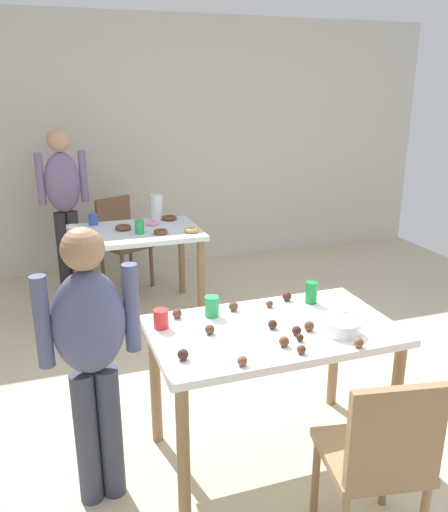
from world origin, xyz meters
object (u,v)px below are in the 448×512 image
at_px(dining_table_far, 135,243).
at_px(soda_can, 311,292).
at_px(mixing_bowl, 342,327).
at_px(pitcher_far, 157,207).
at_px(chair_far_table, 121,237).
at_px(chair_near_table, 380,455).
at_px(dining_table_near, 272,346).
at_px(person_girl_near, 91,349).
at_px(person_adult_far, 64,196).

height_order(dining_table_far, soda_can, soda_can).
distance_m(mixing_bowl, pitcher_far, 2.59).
bearing_deg(mixing_bowl, chair_far_table, 102.51).
height_order(chair_near_table, pitcher_far, pitcher_far).
height_order(soda_can, pitcher_far, pitcher_far).
bearing_deg(dining_table_near, soda_can, 33.67).
xyz_separation_m(dining_table_near, chair_far_table, (-0.37, 2.80, -0.15)).
distance_m(dining_table_far, person_girl_near, 2.18).
relative_size(person_girl_near, soda_can, 11.11).
xyz_separation_m(dining_table_far, soda_can, (0.67, -1.86, 0.17)).
relative_size(dining_table_near, mixing_bowl, 6.88).
relative_size(chair_near_table, chair_far_table, 1.00).
bearing_deg(chair_near_table, pitcher_far, 94.32).
relative_size(dining_table_far, chair_far_table, 1.24).
relative_size(chair_near_table, soda_can, 7.13).
relative_size(chair_far_table, person_girl_near, 0.64).
distance_m(dining_table_far, chair_far_table, 0.74).
distance_m(chair_near_table, person_girl_near, 1.29).
distance_m(chair_far_table, soda_can, 2.70).
xyz_separation_m(dining_table_near, soda_can, (0.33, 0.22, 0.17)).
xyz_separation_m(chair_near_table, soda_can, (0.18, 0.95, 0.31)).
xyz_separation_m(dining_table_near, dining_table_far, (-0.34, 2.07, -0.00)).
xyz_separation_m(chair_far_table, mixing_bowl, (0.66, -2.98, 0.29)).
bearing_deg(mixing_bowl, person_adult_far, 111.19).
relative_size(dining_table_far, mixing_bowl, 6.02).
height_order(dining_table_near, pitcher_far, pitcher_far).
distance_m(mixing_bowl, soda_can, 0.39).
bearing_deg(mixing_bowl, person_girl_near, 173.30).
bearing_deg(person_girl_near, chair_near_table, -33.93).
bearing_deg(pitcher_far, dining_table_far, -129.54).
relative_size(dining_table_far, pitcher_far, 4.79).
relative_size(dining_table_near, pitcher_far, 5.47).
bearing_deg(chair_near_table, chair_far_table, 98.32).
xyz_separation_m(person_girl_near, pitcher_far, (0.81, 2.42, 0.06)).
xyz_separation_m(chair_far_table, pitcher_far, (0.28, -0.42, 0.37)).
xyz_separation_m(person_girl_near, person_adult_far, (0.03, 2.84, 0.13)).
bearing_deg(mixing_bowl, dining_table_far, 105.78).
bearing_deg(person_adult_far, dining_table_near, -72.91).
xyz_separation_m(dining_table_far, person_girl_near, (-0.55, -2.11, 0.16)).
distance_m(chair_far_table, person_girl_near, 2.90).
bearing_deg(dining_table_near, chair_far_table, 97.48).
bearing_deg(chair_far_table, soda_can, -74.95).
bearing_deg(mixing_bowl, dining_table_near, 149.48).
bearing_deg(soda_can, chair_far_table, 105.05).
bearing_deg(chair_near_table, person_adult_far, 105.95).
xyz_separation_m(chair_near_table, person_girl_near, (-1.04, 0.70, 0.30)).
xyz_separation_m(person_adult_far, mixing_bowl, (1.16, -2.98, -0.15)).
bearing_deg(pitcher_far, person_adult_far, 151.42).
height_order(person_girl_near, soda_can, person_girl_near).
relative_size(chair_far_table, soda_can, 7.13).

